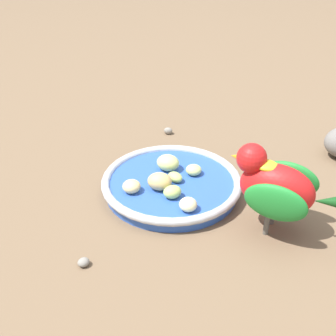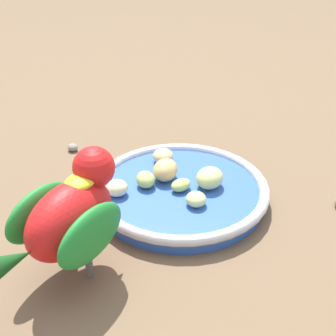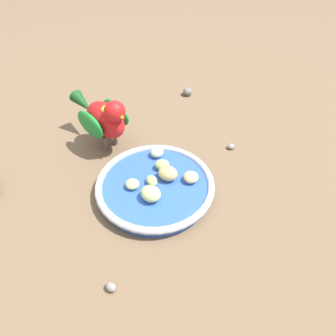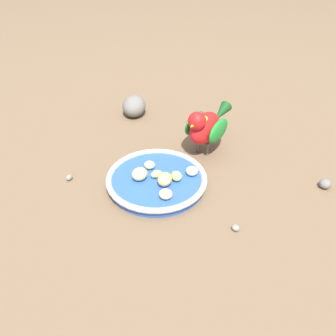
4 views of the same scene
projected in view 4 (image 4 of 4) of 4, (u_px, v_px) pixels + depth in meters
The scene contains 14 objects.
ground_plane at pixel (168, 183), 0.90m from camera, with size 4.00×4.00×0.00m, color brown.
feeding_bowl at pixel (156, 180), 0.89m from camera, with size 0.23×0.23×0.03m.
apple_piece_0 at pixel (176, 176), 0.88m from camera, with size 0.03×0.02×0.02m, color #B2CC66.
apple_piece_1 at pixel (150, 165), 0.91m from camera, with size 0.03×0.03×0.02m, color #C6D17A.
apple_piece_2 at pixel (156, 174), 0.89m from camera, with size 0.03×0.02×0.02m, color #B2CC66.
apple_piece_3 at pixel (140, 174), 0.88m from camera, with size 0.04×0.03×0.03m, color #C6D17A.
apple_piece_4 at pixel (165, 179), 0.86m from camera, with size 0.04×0.03×0.03m, color tan.
apple_piece_5 at pixel (192, 171), 0.89m from camera, with size 0.03×0.03×0.02m, color beige.
apple_piece_6 at pixel (166, 194), 0.83m from camera, with size 0.03×0.03×0.02m, color #E5C67F.
parrot at pixel (206, 126), 0.96m from camera, with size 0.15×0.17×0.14m.
rock_large at pixel (134, 106), 1.15m from camera, with size 0.09×0.07×0.06m, color slate.
pebble_0 at pixel (325, 184), 0.88m from camera, with size 0.03×0.03×0.02m, color slate.
pebble_1 at pixel (69, 177), 0.91m from camera, with size 0.02×0.01×0.01m, color gray.
pebble_2 at pixel (236, 228), 0.78m from camera, with size 0.02×0.02×0.01m, color gray.
Camera 4 is at (0.68, -0.20, 0.57)m, focal length 41.06 mm.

